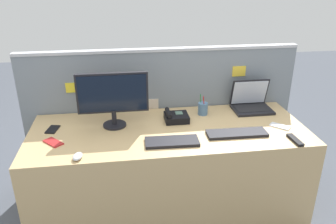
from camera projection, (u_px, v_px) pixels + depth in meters
ground_plane at (169, 205)px, 2.87m from camera, size 10.00×10.00×0.00m
desk at (169, 169)px, 2.72m from camera, size 2.10×0.82×0.72m
cubicle_divider at (162, 117)px, 3.03m from camera, size 2.36×0.07×1.24m
desktop_monitor at (113, 96)px, 2.54m from camera, size 0.54×0.18×0.42m
laptop at (251, 102)px, 2.91m from camera, size 0.32×0.25×0.25m
desk_phone at (176, 117)px, 2.70m from camera, size 0.19×0.17×0.09m
keyboard_main at (237, 133)px, 2.49m from camera, size 0.45×0.15×0.02m
keyboard_spare at (172, 142)px, 2.37m from camera, size 0.38×0.17×0.02m
computer_mouse_right_hand at (78, 156)px, 2.18m from camera, size 0.08×0.11×0.03m
pen_cup at (203, 109)px, 2.81m from camera, size 0.08×0.08×0.17m
cell_phone_red_case at (53, 142)px, 2.38m from camera, size 0.16×0.16×0.01m
cell_phone_white_slab at (280, 126)px, 2.61m from camera, size 0.16×0.16×0.01m
cell_phone_black_slab at (53, 129)px, 2.56m from camera, size 0.10×0.15×0.01m
tv_remote at (295, 140)px, 2.40m from camera, size 0.05×0.17×0.02m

